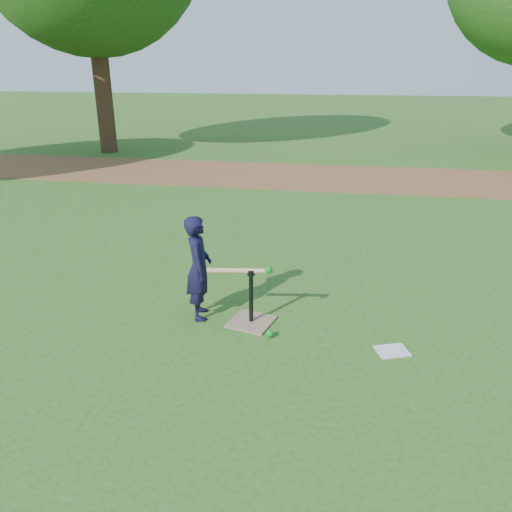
# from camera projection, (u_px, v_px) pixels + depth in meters

# --- Properties ---
(ground) EXTENTS (80.00, 80.00, 0.00)m
(ground) POSITION_uv_depth(u_px,v_px,m) (224.00, 325.00, 5.29)
(ground) COLOR #285116
(ground) RESTS_ON ground
(dirt_strip) EXTENTS (24.00, 3.00, 0.01)m
(dirt_strip) POSITION_uv_depth(u_px,v_px,m) (295.00, 176.00, 12.17)
(dirt_strip) COLOR brown
(dirt_strip) RESTS_ON ground
(child) EXTENTS (0.37, 0.47, 1.14)m
(child) POSITION_uv_depth(u_px,v_px,m) (199.00, 268.00, 5.27)
(child) COLOR black
(child) RESTS_ON ground
(wiffle_ball_ground) EXTENTS (0.08, 0.08, 0.08)m
(wiffle_ball_ground) POSITION_uv_depth(u_px,v_px,m) (270.00, 334.00, 5.04)
(wiffle_ball_ground) COLOR #0C8818
(wiffle_ball_ground) RESTS_ON ground
(clipboard) EXTENTS (0.36, 0.32, 0.01)m
(clipboard) POSITION_uv_depth(u_px,v_px,m) (392.00, 351.00, 4.80)
(clipboard) COLOR silver
(clipboard) RESTS_ON ground
(batting_tee) EXTENTS (0.52, 0.52, 0.61)m
(batting_tee) POSITION_uv_depth(u_px,v_px,m) (251.00, 313.00, 5.29)
(batting_tee) COLOR #876D56
(batting_tee) RESTS_ON ground
(swing_action) EXTENTS (0.68, 0.14, 0.11)m
(swing_action) POSITION_uv_depth(u_px,v_px,m) (242.00, 270.00, 5.10)
(swing_action) COLOR tan
(swing_action) RESTS_ON ground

